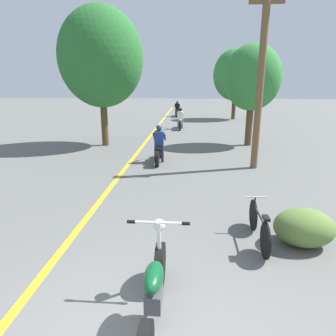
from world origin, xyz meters
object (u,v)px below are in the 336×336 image
(motorcycle_rider_mid, at_px, (180,121))
(utility_pole, at_px, (261,79))
(motorcycle_foreground, at_px, (154,291))
(roadside_tree_right_far, at_px, (236,75))
(roadside_tree_left, at_px, (101,58))
(roadside_tree_right_near, at_px, (252,78))
(motorcycle_rider_far, at_px, (177,111))
(bicycle_parked, at_px, (259,225))
(motorcycle_rider_lead, at_px, (159,148))

(motorcycle_rider_mid, bearing_deg, utility_pole, -72.58)
(motorcycle_foreground, height_order, motorcycle_rider_mid, motorcycle_rider_mid)
(roadside_tree_right_far, height_order, motorcycle_rider_mid, roadside_tree_right_far)
(roadside_tree_right_far, bearing_deg, roadside_tree_left, -123.28)
(motorcycle_foreground, bearing_deg, roadside_tree_right_far, 79.99)
(roadside_tree_right_near, bearing_deg, motorcycle_rider_mid, 123.60)
(roadside_tree_right_near, distance_m, motorcycle_rider_far, 13.90)
(roadside_tree_right_far, bearing_deg, motorcycle_rider_mid, -125.51)
(utility_pole, bearing_deg, bicycle_parked, -100.39)
(roadside_tree_right_near, distance_m, bicycle_parked, 10.01)
(utility_pole, xyz_separation_m, motorcycle_rider_mid, (-2.95, 9.41, -2.54))
(roadside_tree_right_near, xyz_separation_m, roadside_tree_left, (-6.94, -0.54, 0.88))
(utility_pole, distance_m, roadside_tree_right_far, 15.47)
(roadside_tree_right_near, relative_size, motorcycle_rider_far, 2.15)
(motorcycle_foreground, height_order, motorcycle_rider_far, motorcycle_rider_far)
(roadside_tree_right_far, height_order, motorcycle_foreground, roadside_tree_right_far)
(utility_pole, xyz_separation_m, motorcycle_rider_lead, (-3.46, 0.60, -2.53))
(motorcycle_foreground, relative_size, motorcycle_rider_far, 1.01)
(roadside_tree_right_far, height_order, roadside_tree_left, roadside_tree_left)
(motorcycle_rider_mid, bearing_deg, roadside_tree_right_near, -56.40)
(roadside_tree_left, relative_size, motorcycle_foreground, 2.85)
(roadside_tree_left, relative_size, bicycle_parked, 3.74)
(roadside_tree_right_far, xyz_separation_m, bicycle_parked, (-2.30, -20.73, -3.25))
(roadside_tree_left, height_order, motorcycle_rider_mid, roadside_tree_left)
(motorcycle_rider_mid, distance_m, bicycle_parked, 14.87)
(utility_pole, bearing_deg, roadside_tree_right_far, 85.08)
(utility_pole, height_order, roadside_tree_right_far, utility_pole)
(roadside_tree_right_near, height_order, roadside_tree_left, roadside_tree_left)
(motorcycle_foreground, distance_m, motorcycle_rider_mid, 16.82)
(roadside_tree_left, relative_size, motorcycle_rider_lead, 3.15)
(motorcycle_rider_lead, bearing_deg, motorcycle_rider_mid, 86.70)
(roadside_tree_left, bearing_deg, roadside_tree_right_near, 4.41)
(motorcycle_rider_lead, bearing_deg, motorcycle_rider_far, 90.15)
(motorcycle_rider_far, relative_size, bicycle_parked, 1.30)
(utility_pole, xyz_separation_m, roadside_tree_left, (-6.41, 3.63, 0.97))
(motorcycle_rider_far, bearing_deg, motorcycle_rider_lead, -89.85)
(motorcycle_foreground, relative_size, motorcycle_rider_lead, 1.10)
(motorcycle_rider_lead, bearing_deg, roadside_tree_right_near, 41.72)
(roadside_tree_left, bearing_deg, motorcycle_rider_mid, 59.15)
(utility_pole, height_order, motorcycle_rider_far, utility_pole)
(utility_pole, distance_m, roadside_tree_left, 7.42)
(roadside_tree_left, xyz_separation_m, motorcycle_foreground, (3.70, -11.04, -3.59))
(roadside_tree_right_near, height_order, motorcycle_rider_lead, roadside_tree_right_near)
(roadside_tree_right_far, bearing_deg, roadside_tree_right_near, -94.02)
(bicycle_parked, bearing_deg, utility_pole, 79.61)
(utility_pole, xyz_separation_m, motorcycle_foreground, (-2.70, -7.41, -2.63))
(roadside_tree_right_far, relative_size, motorcycle_rider_mid, 2.73)
(motorcycle_rider_mid, bearing_deg, roadside_tree_left, -120.85)
(motorcycle_foreground, xyz_separation_m, motorcycle_rider_lead, (-0.76, 8.01, 0.10))
(bicycle_parked, bearing_deg, motorcycle_foreground, -129.57)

